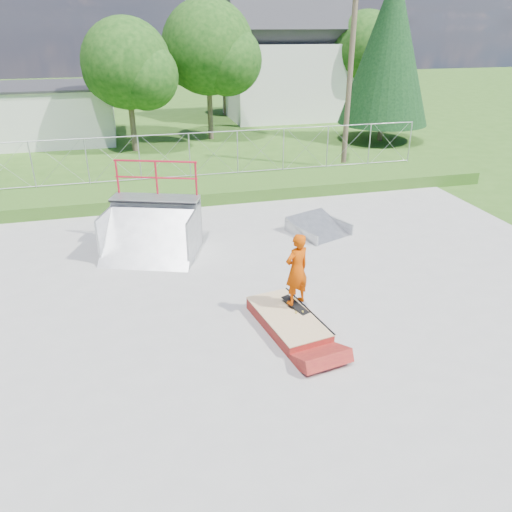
# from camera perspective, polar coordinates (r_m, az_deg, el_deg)

# --- Properties ---
(ground) EXTENTS (120.00, 120.00, 0.00)m
(ground) POSITION_cam_1_polar(r_m,az_deg,el_deg) (11.78, -0.30, -7.24)
(ground) COLOR #315919
(ground) RESTS_ON ground
(concrete_pad) EXTENTS (20.00, 16.00, 0.04)m
(concrete_pad) POSITION_cam_1_polar(r_m,az_deg,el_deg) (11.76, -0.30, -7.16)
(concrete_pad) COLOR #959592
(concrete_pad) RESTS_ON ground
(grass_berm) EXTENTS (24.00, 3.00, 0.50)m
(grass_berm) POSITION_cam_1_polar(r_m,az_deg,el_deg) (20.22, -7.03, 7.54)
(grass_berm) COLOR #315919
(grass_berm) RESTS_ON ground
(grind_box) EXTENTS (1.45, 2.41, 0.34)m
(grind_box) POSITION_cam_1_polar(r_m,az_deg,el_deg) (11.42, 3.64, -7.45)
(grind_box) COLOR maroon
(grind_box) RESTS_ON concrete_pad
(quarter_pipe) EXTENTS (3.21, 2.97, 2.61)m
(quarter_pipe) POSITION_cam_1_polar(r_m,az_deg,el_deg) (14.67, -12.18, 4.65)
(quarter_pipe) COLOR #94969B
(quarter_pipe) RESTS_ON concrete_pad
(flat_bank_ramp) EXTENTS (2.06, 2.12, 0.48)m
(flat_bank_ramp) POSITION_cam_1_polar(r_m,az_deg,el_deg) (16.44, 7.22, 3.30)
(flat_bank_ramp) COLOR #94969B
(flat_bank_ramp) RESTS_ON concrete_pad
(skateboard) EXTENTS (0.50, 0.82, 0.13)m
(skateboard) POSITION_cam_1_polar(r_m,az_deg,el_deg) (11.62, 4.52, -5.63)
(skateboard) COLOR black
(skateboard) RESTS_ON grind_box
(skater) EXTENTS (0.73, 0.61, 1.70)m
(skater) POSITION_cam_1_polar(r_m,az_deg,el_deg) (11.20, 4.67, -1.88)
(skater) COLOR #C24001
(skater) RESTS_ON grind_box
(chain_link_fence) EXTENTS (20.00, 0.06, 1.80)m
(chain_link_fence) POSITION_cam_1_polar(r_m,az_deg,el_deg) (20.87, -7.60, 11.35)
(chain_link_fence) COLOR #A0A4A8
(chain_link_fence) RESTS_ON grass_berm
(utility_building_flat) EXTENTS (10.00, 6.00, 3.00)m
(utility_building_flat) POSITION_cam_1_polar(r_m,az_deg,el_deg) (32.48, -25.10, 14.40)
(utility_building_flat) COLOR white
(utility_building_flat) RESTS_ON ground
(gable_house) EXTENTS (8.40, 6.08, 8.94)m
(gable_house) POSITION_cam_1_polar(r_m,az_deg,el_deg) (37.51, 3.45, 21.36)
(gable_house) COLOR white
(gable_house) RESTS_ON ground
(utility_pole) EXTENTS (0.24, 0.24, 8.00)m
(utility_pole) POSITION_cam_1_polar(r_m,az_deg,el_deg) (23.92, 10.65, 19.24)
(utility_pole) COLOR brown
(utility_pole) RESTS_ON ground
(tree_left_near) EXTENTS (4.76, 4.48, 6.65)m
(tree_left_near) POSITION_cam_1_polar(r_m,az_deg,el_deg) (27.55, -13.98, 20.19)
(tree_left_near) COLOR brown
(tree_left_near) RESTS_ON ground
(tree_center) EXTENTS (5.44, 5.12, 7.60)m
(tree_center) POSITION_cam_1_polar(r_m,az_deg,el_deg) (29.94, -4.88, 22.29)
(tree_center) COLOR brown
(tree_center) RESTS_ON ground
(tree_right_far) EXTENTS (5.10, 4.80, 7.12)m
(tree_right_far) POSITION_cam_1_polar(r_m,az_deg,el_deg) (37.44, 12.88, 21.90)
(tree_right_far) COLOR brown
(tree_right_far) RESTS_ON ground
(tree_back_mid) EXTENTS (4.08, 3.84, 5.70)m
(tree_back_mid) POSITION_cam_1_polar(r_m,az_deg,el_deg) (38.36, -3.26, 21.14)
(tree_back_mid) COLOR brown
(tree_back_mid) RESTS_ON ground
(conifer_tree) EXTENTS (5.04, 5.04, 9.10)m
(conifer_tree) POSITION_cam_1_polar(r_m,az_deg,el_deg) (30.33, 14.99, 22.02)
(conifer_tree) COLOR brown
(conifer_tree) RESTS_ON ground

